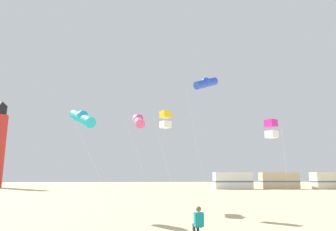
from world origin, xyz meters
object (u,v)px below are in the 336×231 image
kite_tube_blue (206,83)px  kite_tube_rainbow (139,120)px  kite_flyer_standing (198,221)px  kite_box_gold (165,120)px  kite_box_magenta (271,129)px  rv_van_white (233,181)px  kite_tube_cyan (82,118)px  rv_van_cream (331,181)px  rv_van_tan (279,181)px

kite_tube_blue → kite_tube_rainbow: bearing=-161.7°
kite_flyer_standing → kite_box_gold: bearing=-95.1°
kite_box_magenta → rv_van_white: (7.22, 33.78, -3.76)m
kite_flyer_standing → kite_tube_blue: bearing=-113.4°
kite_tube_cyan → rv_van_white: kite_tube_cyan is taller
rv_van_cream → rv_van_white: bearing=172.6°
kite_tube_rainbow → rv_van_cream: 42.51m
rv_van_tan → kite_tube_rainbow: bearing=-127.5°
kite_flyer_standing → kite_box_gold: kite_box_gold is taller
kite_tube_rainbow → kite_box_gold: (1.88, -3.31, -0.51)m
kite_box_magenta → kite_box_gold: (-6.46, 2.00, 0.86)m
kite_tube_rainbow → kite_tube_blue: kite_tube_blue is taller
kite_tube_blue → rv_van_cream: 37.67m
kite_box_magenta → rv_van_cream: kite_box_magenta is taller
kite_flyer_standing → rv_van_cream: 48.81m
kite_box_magenta → kite_tube_rainbow: 9.98m
kite_box_magenta → rv_van_tan: (15.43, 33.96, -3.76)m
rv_van_cream → kite_flyer_standing: bearing=-130.6°
kite_tube_blue → kite_tube_cyan: (-9.29, -5.94, -4.38)m
kite_box_gold → kite_box_magenta: bearing=-17.2°
kite_tube_rainbow → kite_tube_blue: 7.18m
kite_tube_cyan → kite_box_gold: 5.42m
rv_van_white → rv_van_cream: (16.69, -1.25, 0.00)m
kite_tube_blue → kite_tube_cyan: kite_tube_blue is taller
kite_flyer_standing → rv_van_tan: size_ratio=0.18×
kite_flyer_standing → kite_tube_blue: (3.23, 13.44, 9.68)m
kite_box_magenta → rv_van_white: 34.74m
kite_tube_rainbow → rv_van_tan: size_ratio=1.11×
kite_box_magenta → kite_tube_blue: 9.23m
kite_tube_blue → rv_van_tan: (17.97, 26.74, -8.91)m
rv_van_white → kite_tube_cyan: bearing=-119.2°
kite_tube_rainbow → rv_van_cream: bearing=40.2°
kite_tube_rainbow → rv_van_white: 32.85m
kite_box_magenta → rv_van_tan: 37.49m
rv_van_tan → rv_van_white: bearing=-176.5°
rv_van_tan → kite_box_magenta: bearing=-112.2°
rv_van_white → rv_van_cream: size_ratio=0.99×
kite_tube_cyan → rv_van_cream: 47.68m
kite_tube_cyan → rv_van_white: 37.93m
kite_tube_cyan → rv_van_tan: size_ratio=1.01×
kite_box_gold → rv_van_tan: kite_box_gold is taller
kite_tube_rainbow → kite_tube_cyan: size_ratio=1.09×
kite_tube_blue → kite_box_gold: bearing=-126.8°
kite_box_gold → rv_van_white: size_ratio=1.02×
kite_box_magenta → kite_tube_blue: kite_tube_blue is taller
kite_box_magenta → kite_box_gold: 6.82m
kite_flyer_standing → rv_van_tan: (21.20, 40.18, 0.78)m
rv_van_white → kite_box_gold: bearing=-112.1°
kite_box_magenta → rv_van_white: size_ratio=0.88×
kite_tube_cyan → kite_tube_rainbow: bearing=49.1°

